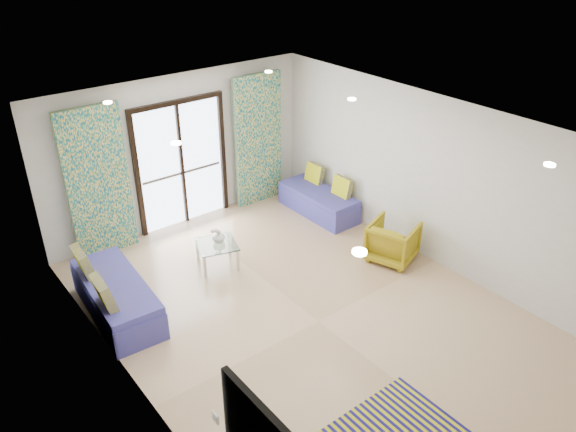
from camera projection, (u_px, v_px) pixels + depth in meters
floor at (319, 321)px, 7.81m from camera, size 5.00×7.50×0.01m
ceiling at (325, 138)px, 6.52m from camera, size 5.00×7.50×0.01m
wall_back at (180, 151)px, 9.76m from camera, size 5.00×0.01×2.70m
wall_left at (140, 314)px, 5.81m from camera, size 0.01×7.50×2.70m
wall_right at (445, 186)px, 8.52m from camera, size 0.01×7.50×2.70m
balcony_door at (181, 157)px, 9.78m from camera, size 1.76×0.08×2.28m
balcony_rail at (182, 173)px, 9.93m from camera, size 1.52×0.03×0.04m
curtain_left at (98, 183)px, 8.84m from camera, size 1.00×0.10×2.50m
curtain_right at (258, 140)px, 10.52m from camera, size 1.00×0.10×2.50m
downlight_a at (360, 252)px, 4.39m from camera, size 0.12×0.12×0.02m
downlight_b at (550, 165)px, 5.91m from camera, size 0.12×0.12×0.02m
downlight_c at (176, 143)px, 6.47m from camera, size 0.12×0.12×0.02m
downlight_d at (352, 99)px, 7.99m from camera, size 0.12×0.12×0.02m
downlight_e at (108, 102)px, 7.85m from camera, size 0.12×0.12×0.02m
downlight_f at (269, 72)px, 9.37m from camera, size 0.12×0.12×0.02m
switch_plate at (215, 418)px, 5.00m from camera, size 0.02×0.10×0.10m
daybed_left at (116, 296)px, 7.84m from camera, size 0.85×1.92×0.92m
daybed_right at (319, 201)px, 10.52m from camera, size 0.65×1.64×0.81m
coffee_table at (217, 246)px, 8.88m from camera, size 0.76×0.76×0.70m
vase at (219, 236)px, 8.86m from camera, size 0.20×0.21×0.20m
armchair at (393, 240)px, 9.04m from camera, size 0.86×0.89×0.73m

